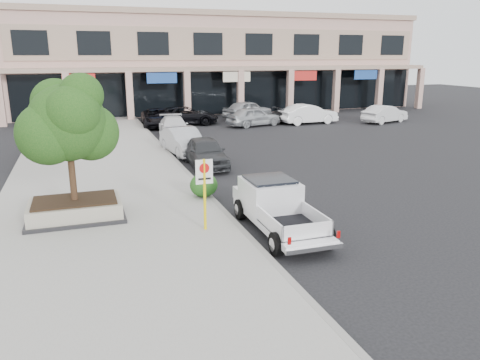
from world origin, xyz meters
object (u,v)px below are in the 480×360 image
object	(u,v)px
lot_car_e	(248,110)
lot_car_f	(385,114)
pickup_truck	(280,209)
lot_car_c	(302,114)
planter	(76,209)
curb_car_c	(174,127)
planter_tree	(72,122)
lot_car_a	(253,116)
lot_car_b	(308,114)
no_parking_sign	(204,185)
curb_car_a	(206,152)
lot_car_d	(186,116)
curb_car_d	(157,118)
curb_car_b	(184,141)

from	to	relation	value
lot_car_e	lot_car_f	size ratio (longest dim) A/B	1.10
pickup_truck	lot_car_c	world-z (taller)	pickup_truck
planter	lot_car_c	distance (m)	26.67
curb_car_c	lot_car_e	size ratio (longest dim) A/B	0.96
planter_tree	lot_car_e	xyz separation A→B (m)	(14.35, 22.67, -2.59)
lot_car_a	lot_car_f	size ratio (longest dim) A/B	1.02
planter_tree	lot_car_b	xyz separation A→B (m)	(18.18, 18.50, -2.62)
no_parking_sign	lot_car_e	bearing A→B (deg)	67.30
curb_car_a	lot_car_b	xyz separation A→B (m)	(11.99, 12.07, 0.05)
lot_car_d	lot_car_f	world-z (taller)	lot_car_d
no_parking_sign	lot_car_f	distance (m)	28.54
planter_tree	curb_car_c	xyz separation A→B (m)	(6.44, 16.01, -2.74)
pickup_truck	curb_car_c	world-z (taller)	pickup_truck
planter_tree	lot_car_c	size ratio (longest dim) A/B	0.83
curb_car_c	lot_car_e	distance (m)	10.34
planter_tree	no_parking_sign	size ratio (longest dim) A/B	1.74
planter	lot_car_d	world-z (taller)	lot_car_d
pickup_truck	curb_car_d	size ratio (longest dim) A/B	1.00
lot_car_e	lot_car_f	xyz separation A→B (m)	(10.19, -5.70, -0.10)
planter	lot_car_b	bearing A→B (deg)	45.52
lot_car_c	lot_car_d	distance (m)	9.77
planter	curb_car_b	xyz separation A→B (m)	(5.91, 9.93, 0.28)
curb_car_b	curb_car_d	bearing A→B (deg)	82.24
curb_car_c	lot_car_a	bearing A→B (deg)	26.61
pickup_truck	planter	bearing A→B (deg)	154.27
curb_car_c	lot_car_e	xyz separation A→B (m)	(7.91, 6.66, 0.15)
no_parking_sign	curb_car_a	distance (m)	9.38
curb_car_c	lot_car_d	world-z (taller)	lot_car_d
lot_car_b	curb_car_b	bearing A→B (deg)	121.30
lot_car_b	lot_car_e	size ratio (longest dim) A/B	1.00
pickup_truck	lot_car_d	size ratio (longest dim) A/B	0.94
no_parking_sign	lot_car_c	bearing A→B (deg)	57.04
no_parking_sign	lot_car_e	size ratio (longest dim) A/B	0.47
lot_car_a	lot_car_c	size ratio (longest dim) A/B	0.94
pickup_truck	lot_car_c	bearing A→B (deg)	62.81
curb_car_d	planter_tree	bearing A→B (deg)	-101.51
curb_car_a	lot_car_e	distance (m)	18.18
planter	lot_car_b	world-z (taller)	lot_car_b
pickup_truck	lot_car_a	bearing A→B (deg)	72.22
curb_car_c	curb_car_d	bearing A→B (deg)	99.71
no_parking_sign	curb_car_d	bearing A→B (deg)	84.45
curb_car_a	pickup_truck	bearing A→B (deg)	-88.55
curb_car_a	lot_car_e	size ratio (longest dim) A/B	0.90
lot_car_b	planter_tree	bearing A→B (deg)	131.68
curb_car_d	lot_car_e	bearing A→B (deg)	16.08
curb_car_d	lot_car_f	world-z (taller)	lot_car_f
curb_car_b	lot_car_f	bearing A→B (deg)	14.73
no_parking_sign	lot_car_d	bearing A→B (deg)	78.94
curb_car_d	lot_car_b	size ratio (longest dim) A/B	1.04
pickup_truck	lot_car_b	world-z (taller)	lot_car_b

